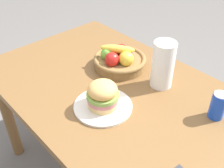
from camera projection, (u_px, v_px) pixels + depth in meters
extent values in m
cube|color=brown|center=(114.00, 91.00, 1.39)|extent=(1.40, 0.90, 0.04)
cylinder|color=brown|center=(8.00, 116.00, 1.78)|extent=(0.07, 0.07, 0.71)
cylinder|color=brown|center=(96.00, 73.00, 2.18)|extent=(0.07, 0.07, 0.71)
cylinder|color=silver|center=(103.00, 106.00, 1.25)|extent=(0.27, 0.27, 0.01)
cylinder|color=#E5BC75|center=(103.00, 103.00, 1.24)|extent=(0.14, 0.14, 0.03)
cylinder|color=#C67075|center=(103.00, 98.00, 1.22)|extent=(0.14, 0.14, 0.02)
cylinder|color=#84A84C|center=(103.00, 95.00, 1.21)|extent=(0.15, 0.15, 0.02)
ellipsoid|color=#EAAD5D|center=(103.00, 90.00, 1.19)|extent=(0.13, 0.13, 0.08)
cylinder|color=blue|center=(218.00, 106.00, 1.17)|extent=(0.07, 0.07, 0.12)
cylinder|color=silver|center=(221.00, 95.00, 1.13)|extent=(0.06, 0.06, 0.00)
cylinder|color=olive|center=(120.00, 63.00, 1.51)|extent=(0.28, 0.28, 0.05)
torus|color=olive|center=(120.00, 59.00, 1.50)|extent=(0.29, 0.29, 0.02)
sphere|color=gold|center=(126.00, 59.00, 1.45)|extent=(0.08, 0.08, 0.08)
sphere|color=#D16066|center=(126.00, 54.00, 1.49)|extent=(0.08, 0.08, 0.08)
sphere|color=maroon|center=(121.00, 50.00, 1.52)|extent=(0.07, 0.07, 0.07)
sphere|color=#6BAD38|center=(107.00, 54.00, 1.49)|extent=(0.07, 0.07, 0.07)
sphere|color=red|center=(112.00, 59.00, 1.44)|extent=(0.08, 0.08, 0.08)
ellipsoid|color=yellow|center=(117.00, 49.00, 1.47)|extent=(0.18, 0.15, 0.05)
cylinder|color=white|center=(163.00, 65.00, 1.32)|extent=(0.11, 0.11, 0.24)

